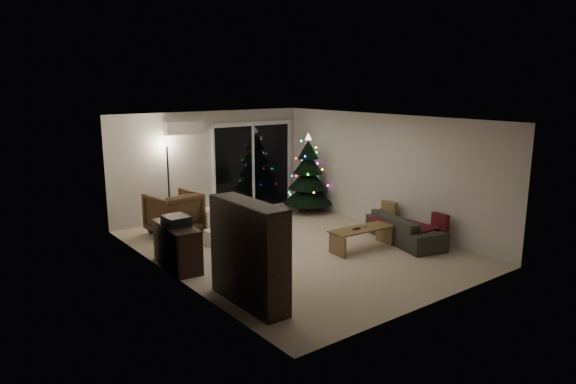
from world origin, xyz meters
The scene contains 18 objects.
room centered at (0.46, 1.49, 1.02)m, with size 6.50×7.51×2.60m.
bookshelf centered at (-2.25, -1.62, 0.76)m, with size 0.38×1.51×1.51m, color black, non-canonical shape.
media_cabinet centered at (-2.25, 0.37, 0.38)m, with size 0.46×1.22×0.76m, color black.
stereo centered at (-2.25, 0.37, 0.84)m, with size 0.39×0.46×0.16m, color black.
armchair centered at (-1.41, 2.31, 0.45)m, with size 0.96×0.99×0.90m, color #4E361F.
ottoman centered at (-0.61, 1.89, 0.25)m, with size 0.55×0.55×0.50m, color white.
cardboard_box_a centered at (-1.08, 1.06, 0.15)m, with size 0.43×0.33×0.31m, color white.
cardboard_box_b centered at (-0.05, 0.35, 0.14)m, with size 0.40×0.30×0.28m, color white.
side_table centered at (-0.04, 2.30, 0.26)m, with size 0.42×0.42×0.52m, color black.
floor_lamp centered at (-1.16, 3.06, 0.95)m, with size 0.30×0.30×1.90m, color black.
sofa centered at (2.05, -1.03, 0.27)m, with size 1.88×0.73×0.55m, color #353734.
sofa_throw centered at (1.95, -1.03, 0.40)m, with size 0.59×1.35×0.05m, color #420F17.
cushion_a centered at (2.30, -0.38, 0.50)m, with size 0.11×0.36×0.36m, color #907851.
cushion_b centered at (2.30, -1.68, 0.50)m, with size 0.11×0.36×0.36m, color #420F17.
coffee_table centered at (1.01, -0.85, 0.21)m, with size 1.33×0.46×0.42m, color brown, non-canonical shape.
remote_a centered at (0.86, -0.85, 0.43)m, with size 0.17×0.05×0.02m, color black.
remote_b centered at (1.11, -0.80, 0.43)m, with size 0.15×0.04×0.02m, color slate.
christmas_tree centered at (2.05, 2.05, 0.98)m, with size 1.21×1.21×1.96m, color black.
Camera 1 is at (-5.84, -7.53, 3.15)m, focal length 32.00 mm.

